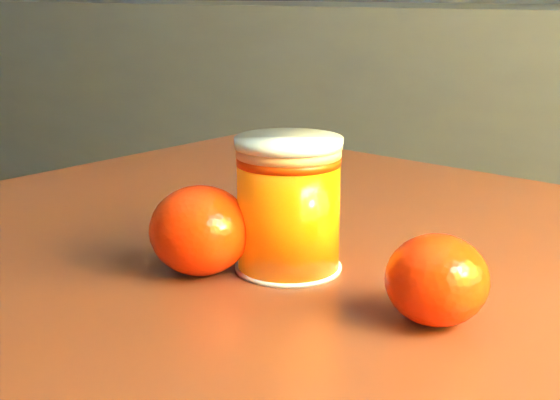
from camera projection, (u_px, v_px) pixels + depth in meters
The scene contains 5 objects.
kitchen_counter at pixel (361, 162), 2.29m from camera, with size 3.15×0.60×0.90m, color #505156.
table at pixel (392, 380), 0.62m from camera, with size 1.05×0.79×0.74m.
juice_glass at pixel (288, 205), 0.59m from camera, with size 0.08×0.08×0.10m.
orange_front at pixel (200, 230), 0.58m from camera, with size 0.08×0.08×0.07m, color #FF2805.
orange_back at pixel (437, 280), 0.50m from camera, with size 0.07×0.07×0.06m, color #FF2805.
Camera 1 is at (1.09, -0.52, 0.95)m, focal length 50.00 mm.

